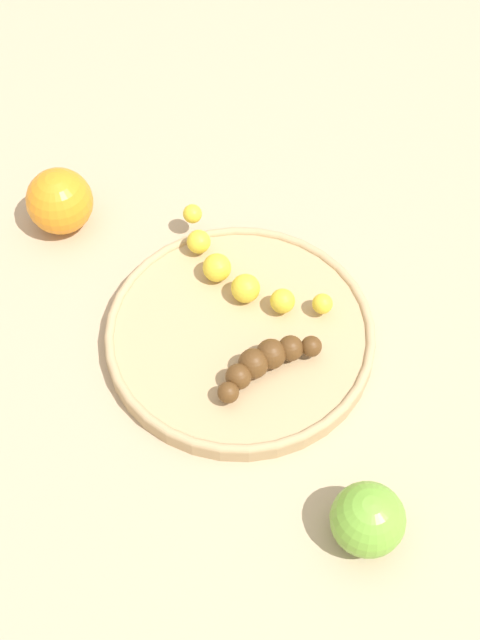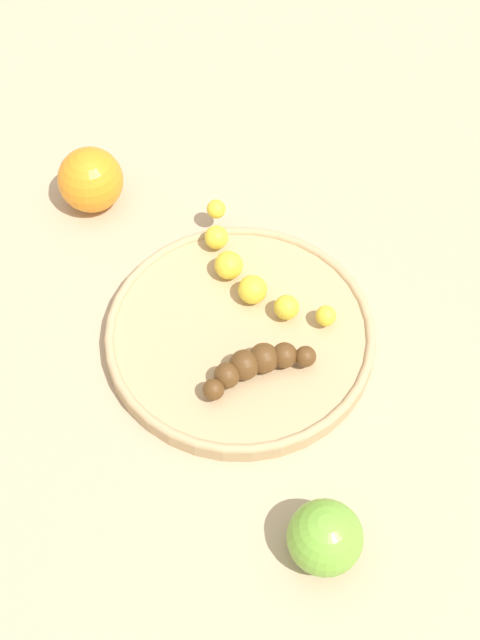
# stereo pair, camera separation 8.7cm
# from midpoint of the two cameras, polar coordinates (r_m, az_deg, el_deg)

# --- Properties ---
(ground_plane) EXTENTS (2.40, 2.40, 0.00)m
(ground_plane) POSITION_cam_midpoint_polar(r_m,az_deg,el_deg) (0.91, 2.76, -1.57)
(ground_plane) COLOR tan
(fruit_bowl) EXTENTS (0.28, 0.28, 0.02)m
(fruit_bowl) POSITION_cam_midpoint_polar(r_m,az_deg,el_deg) (0.90, 2.79, -1.14)
(fruit_bowl) COLOR tan
(fruit_bowl) RESTS_ON ground_plane
(banana_yellow) EXTENTS (0.13, 0.18, 0.03)m
(banana_yellow) POSITION_cam_midpoint_polar(r_m,az_deg,el_deg) (0.91, 3.31, 3.00)
(banana_yellow) COLOR yellow
(banana_yellow) RESTS_ON fruit_bowl
(banana_overripe) EXTENTS (0.09, 0.10, 0.03)m
(banana_overripe) POSITION_cam_midpoint_polar(r_m,az_deg,el_deg) (0.85, 3.99, -3.20)
(banana_overripe) COLOR #593819
(banana_overripe) RESTS_ON fruit_bowl
(apple_green) EXTENTS (0.07, 0.07, 0.07)m
(apple_green) POSITION_cam_midpoint_polar(r_m,az_deg,el_deg) (0.78, 8.99, -14.39)
(apple_green) COLOR #72B238
(apple_green) RESTS_ON ground_plane
(orange_fruit) EXTENTS (0.08, 0.08, 0.08)m
(orange_fruit) POSITION_cam_midpoint_polar(r_m,az_deg,el_deg) (1.01, -7.48, 9.09)
(orange_fruit) COLOR orange
(orange_fruit) RESTS_ON ground_plane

